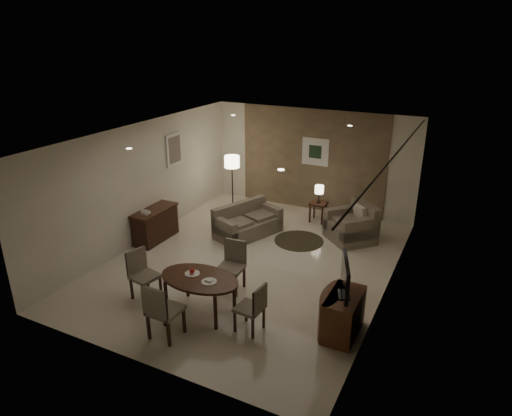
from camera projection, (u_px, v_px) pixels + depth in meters
The scene contains 31 objects.
room_shell at pixel (260, 196), 9.44m from camera, with size 5.50×7.00×2.70m.
taupe_accent at pixel (312, 160), 12.01m from camera, with size 3.96×0.03×2.70m, color #7D684D.
curtain_wall at pixel (387, 228), 8.00m from camera, with size 0.08×6.70×2.58m, color #B9A890, non-canonical shape.
curtain_rod at pixel (396, 154), 7.52m from camera, with size 0.03×0.03×6.80m, color black.
art_back_frame at pixel (315, 152), 11.85m from camera, with size 0.72×0.03×0.72m, color silver.
art_back_canvas at pixel (315, 152), 11.84m from camera, with size 0.34×0.01×0.34m, color #1C3321.
art_left_frame at pixel (174, 149), 11.05m from camera, with size 0.03×0.60×0.80m, color silver.
art_left_canvas at pixel (175, 150), 11.05m from camera, with size 0.01×0.46×0.64m, color gray.
downlight_nl at pixel (129, 149), 7.70m from camera, with size 0.10×0.10×0.01m, color white.
downlight_nr at pixel (281, 170), 6.54m from camera, with size 0.10×0.10×0.01m, color white.
downlight_fl at pixel (233, 115), 10.70m from camera, with size 0.10×0.10×0.01m, color white.
downlight_fr at pixel (350, 126), 9.53m from camera, with size 0.10×0.10×0.01m, color white.
console_desk at pixel (156, 225), 10.50m from camera, with size 0.48×1.20×0.75m, color #462616, non-canonical shape.
telephone at pixel (145, 212), 10.09m from camera, with size 0.20×0.14×0.09m, color white, non-canonical shape.
tv_cabinet at pixel (343, 315), 7.22m from camera, with size 0.48×0.90×0.70m, color brown, non-canonical shape.
flat_tv at pixel (345, 277), 6.98m from camera, with size 0.06×0.88×0.60m, color black, non-canonical shape.
dining_table at pixel (200, 295), 7.79m from camera, with size 1.42×0.89×0.67m, color #462616, non-canonical shape.
chair_near at pixel (165, 309), 7.11m from camera, with size 0.48×0.48×0.98m, color #76695A, non-canonical shape.
chair_far at pixel (231, 267), 8.40m from camera, with size 0.46×0.46×0.94m, color #76695A, non-canonical shape.
chair_left at pixel (145, 276), 8.14m from camera, with size 0.44×0.44×0.91m, color #76695A, non-canonical shape.
chair_right at pixel (249, 307), 7.28m from camera, with size 0.41×0.41×0.85m, color #76695A, non-canonical shape.
plate_a at pixel (192, 274), 7.78m from camera, with size 0.26×0.26×0.02m, color white.
plate_b at pixel (209, 282), 7.53m from camera, with size 0.26×0.26×0.02m, color white.
fruit_apple at pixel (192, 271), 7.76m from camera, with size 0.09×0.09×0.09m, color red.
napkin at pixel (209, 280), 7.52m from camera, with size 0.12×0.08×0.03m, color white.
round_rug at pixel (299, 241), 10.55m from camera, with size 1.14×1.14×0.01m, color #3B3421.
sofa at pixel (248, 220), 10.73m from camera, with size 0.79×1.57×0.74m, color #76695A, non-canonical shape.
armchair at pixel (351, 223), 10.44m from camera, with size 0.97×0.92×0.86m, color #76695A, non-canonical shape.
side_table at pixel (318, 212), 11.54m from camera, with size 0.40×0.40×0.51m, color #321810, non-canonical shape.
table_lamp at pixel (319, 193), 11.36m from camera, with size 0.22×0.22×0.50m, color #FFEAC1, non-canonical shape.
floor_lamp at pixel (232, 184), 11.97m from camera, with size 0.39×0.39×1.54m, color #FFE5B7, non-canonical shape.
Camera 1 is at (3.89, -7.58, 4.56)m, focal length 32.00 mm.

